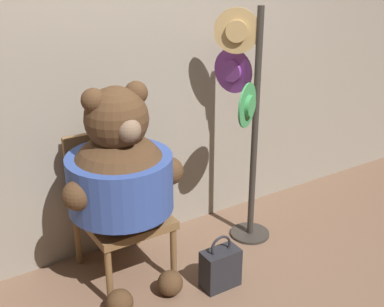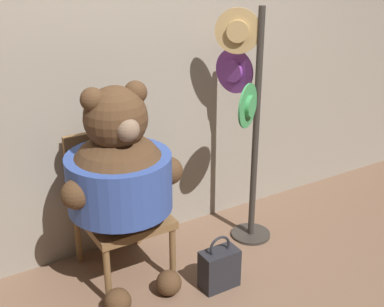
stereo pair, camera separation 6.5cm
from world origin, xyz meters
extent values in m
plane|color=brown|center=(0.00, 0.00, 0.00)|extent=(14.00, 14.00, 0.00)
cube|color=gray|center=(0.00, 0.77, 1.22)|extent=(8.00, 0.10, 2.43)
cylinder|color=brown|center=(-0.51, 0.14, 0.19)|extent=(0.04, 0.04, 0.38)
cylinder|color=brown|center=(-0.08, 0.14, 0.19)|extent=(0.04, 0.04, 0.38)
cylinder|color=brown|center=(-0.51, 0.64, 0.19)|extent=(0.04, 0.04, 0.38)
cylinder|color=brown|center=(-0.08, 0.64, 0.19)|extent=(0.04, 0.04, 0.38)
cube|color=brown|center=(-0.29, 0.39, 0.41)|extent=(0.49, 0.56, 0.05)
cube|color=brown|center=(-0.29, 0.66, 0.66)|extent=(0.49, 0.04, 0.46)
sphere|color=#4C331E|center=(-0.33, 0.31, 0.69)|extent=(0.61, 0.61, 0.61)
cylinder|color=#334C99|center=(-0.33, 0.31, 0.69)|extent=(0.62, 0.62, 0.33)
sphere|color=#4C331E|center=(-0.33, 0.31, 1.08)|extent=(0.36, 0.36, 0.36)
sphere|color=#4C331E|center=(-0.46, 0.31, 1.21)|extent=(0.13, 0.13, 0.13)
sphere|color=#4C331E|center=(-0.20, 0.31, 1.21)|extent=(0.13, 0.13, 0.13)
sphere|color=#7A604C|center=(-0.33, 0.16, 1.07)|extent=(0.13, 0.13, 0.13)
sphere|color=#4C331E|center=(-0.62, 0.23, 0.72)|extent=(0.17, 0.17, 0.17)
sphere|color=#4C331E|center=(-0.04, 0.23, 0.72)|extent=(0.17, 0.17, 0.17)
sphere|color=#4C331E|center=(-0.50, 0.04, 0.08)|extent=(0.16, 0.16, 0.16)
sphere|color=#4C331E|center=(-0.17, 0.04, 0.08)|extent=(0.16, 0.16, 0.16)
cylinder|color=#332D28|center=(0.66, 0.31, 0.01)|extent=(0.28, 0.28, 0.02)
cylinder|color=#332D28|center=(0.66, 0.31, 0.81)|extent=(0.04, 0.04, 1.62)
cylinder|color=#3D9351|center=(0.52, 0.22, 1.03)|extent=(0.25, 0.16, 0.28)
cylinder|color=#3D9351|center=(0.52, 0.22, 1.03)|extent=(0.15, 0.13, 0.14)
cylinder|color=#7A388E|center=(0.60, 0.50, 1.18)|extent=(0.10, 0.29, 0.30)
cylinder|color=#7A388E|center=(0.60, 0.50, 1.18)|extent=(0.09, 0.15, 0.14)
cylinder|color=tan|center=(0.55, 0.40, 1.46)|extent=(0.23, 0.19, 0.29)
cylinder|color=tan|center=(0.55, 0.40, 1.46)|extent=(0.15, 0.13, 0.14)
cube|color=#232328|center=(0.14, -0.06, 0.13)|extent=(0.24, 0.13, 0.25)
torus|color=#232328|center=(0.14, -0.06, 0.29)|extent=(0.15, 0.02, 0.15)
camera|label=1|loc=(-1.47, -2.27, 2.08)|focal=50.00mm
camera|label=2|loc=(-1.41, -2.31, 2.08)|focal=50.00mm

